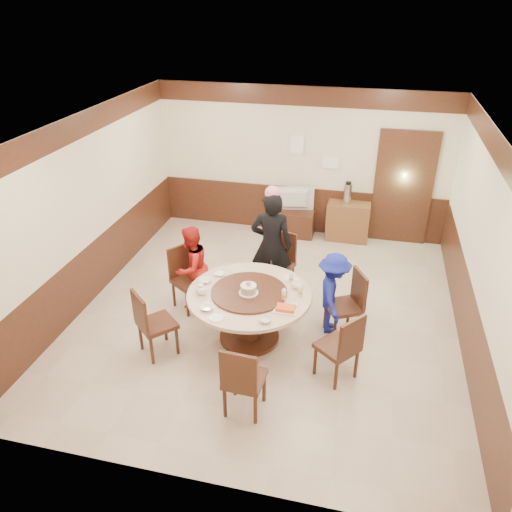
% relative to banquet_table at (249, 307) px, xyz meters
% --- Properties ---
extents(room, '(6.00, 6.04, 2.84)m').
position_rel_banquet_table_xyz_m(room, '(0.12, 0.68, 0.55)').
color(room, '#C6B29E').
rests_on(room, ground).
extents(banquet_table, '(1.66, 1.66, 0.78)m').
position_rel_banquet_table_xyz_m(banquet_table, '(0.00, 0.00, 0.00)').
color(banquet_table, '#3C1E12').
rests_on(banquet_table, ground).
extents(chair_0, '(0.60, 0.59, 0.97)m').
position_rel_banquet_table_xyz_m(chair_0, '(1.26, 0.42, -0.23)').
color(chair_0, '#3C1E12').
rests_on(chair_0, ground).
extents(chair_1, '(0.55, 0.55, 0.97)m').
position_rel_banquet_table_xyz_m(chair_1, '(0.15, 1.33, -0.23)').
color(chair_1, '#3C1E12').
rests_on(chair_1, ground).
extents(chair_2, '(0.62, 0.61, 0.97)m').
position_rel_banquet_table_xyz_m(chair_2, '(-1.08, 0.57, -0.23)').
color(chair_2, '#3C1E12').
rests_on(chair_2, ground).
extents(chair_3, '(0.62, 0.62, 0.97)m').
position_rel_banquet_table_xyz_m(chair_3, '(-1.12, -0.57, -0.23)').
color(chair_3, '#3C1E12').
rests_on(chair_3, ground).
extents(chair_4, '(0.46, 0.47, 0.97)m').
position_rel_banquet_table_xyz_m(chair_4, '(0.27, -1.31, -0.23)').
color(chair_4, '#3C1E12').
rests_on(chair_4, ground).
extents(chair_5, '(0.62, 0.62, 0.97)m').
position_rel_banquet_table_xyz_m(chair_5, '(1.25, -0.50, -0.23)').
color(chair_5, '#3C1E12').
rests_on(chair_5, ground).
extents(person_standing, '(0.67, 0.47, 1.73)m').
position_rel_banquet_table_xyz_m(person_standing, '(0.05, 1.20, 0.33)').
color(person_standing, black).
rests_on(person_standing, ground).
extents(person_red, '(0.67, 0.75, 1.29)m').
position_rel_banquet_table_xyz_m(person_red, '(-1.05, 0.64, 0.11)').
color(person_red, '#B31B17').
rests_on(person_red, ground).
extents(person_blue, '(0.59, 0.85, 1.22)m').
position_rel_banquet_table_xyz_m(person_blue, '(1.08, 0.46, 0.07)').
color(person_blue, navy).
rests_on(person_blue, ground).
extents(birthday_cake, '(0.26, 0.26, 0.18)m').
position_rel_banquet_table_xyz_m(birthday_cake, '(0.00, -0.05, 0.31)').
color(birthday_cake, white).
rests_on(birthday_cake, banquet_table).
extents(teapot_left, '(0.17, 0.15, 0.13)m').
position_rel_banquet_table_xyz_m(teapot_left, '(-0.61, -0.17, 0.28)').
color(teapot_left, white).
rests_on(teapot_left, banquet_table).
extents(teapot_right, '(0.17, 0.15, 0.13)m').
position_rel_banquet_table_xyz_m(teapot_right, '(0.59, 0.27, 0.28)').
color(teapot_right, white).
rests_on(teapot_right, banquet_table).
extents(bowl_0, '(0.15, 0.15, 0.04)m').
position_rel_banquet_table_xyz_m(bowl_0, '(-0.52, 0.36, 0.24)').
color(bowl_0, white).
rests_on(bowl_0, banquet_table).
extents(bowl_1, '(0.15, 0.15, 0.05)m').
position_rel_banquet_table_xyz_m(bowl_1, '(0.35, -0.58, 0.24)').
color(bowl_1, white).
rests_on(bowl_1, banquet_table).
extents(bowl_2, '(0.16, 0.16, 0.04)m').
position_rel_banquet_table_xyz_m(bowl_2, '(-0.43, -0.49, 0.24)').
color(bowl_2, white).
rests_on(bowl_2, banquet_table).
extents(bowl_3, '(0.14, 0.14, 0.04)m').
position_rel_banquet_table_xyz_m(bowl_3, '(0.63, -0.17, 0.24)').
color(bowl_3, white).
rests_on(bowl_3, banquet_table).
extents(bowl_4, '(0.17, 0.17, 0.04)m').
position_rel_banquet_table_xyz_m(bowl_4, '(-0.66, 0.13, 0.24)').
color(bowl_4, white).
rests_on(bowl_4, banquet_table).
extents(saucer_near, '(0.18, 0.18, 0.01)m').
position_rel_banquet_table_xyz_m(saucer_near, '(-0.25, -0.65, 0.22)').
color(saucer_near, white).
rests_on(saucer_near, banquet_table).
extents(saucer_far, '(0.18, 0.18, 0.01)m').
position_rel_banquet_table_xyz_m(saucer_far, '(0.45, 0.50, 0.22)').
color(saucer_far, white).
rests_on(saucer_far, banquet_table).
extents(shrimp_platter, '(0.30, 0.20, 0.06)m').
position_rel_banquet_table_xyz_m(shrimp_platter, '(0.55, -0.29, 0.24)').
color(shrimp_platter, white).
rests_on(shrimp_platter, banquet_table).
extents(bottle_0, '(0.06, 0.06, 0.16)m').
position_rel_banquet_table_xyz_m(bottle_0, '(0.48, -0.07, 0.30)').
color(bottle_0, white).
rests_on(bottle_0, banquet_table).
extents(bottle_1, '(0.06, 0.06, 0.16)m').
position_rel_banquet_table_xyz_m(bottle_1, '(0.67, 0.07, 0.30)').
color(bottle_1, white).
rests_on(bottle_1, banquet_table).
extents(bottle_2, '(0.06, 0.06, 0.16)m').
position_rel_banquet_table_xyz_m(bottle_2, '(0.50, 0.38, 0.30)').
color(bottle_2, white).
rests_on(bottle_2, banquet_table).
extents(tv_stand, '(0.85, 0.45, 0.50)m').
position_rel_banquet_table_xyz_m(tv_stand, '(0.01, 3.41, -0.28)').
color(tv_stand, '#3C1E12').
rests_on(tv_stand, ground).
extents(television, '(0.81, 0.25, 0.46)m').
position_rel_banquet_table_xyz_m(television, '(0.01, 3.41, 0.20)').
color(television, gray).
rests_on(television, tv_stand).
extents(side_cabinet, '(0.80, 0.40, 0.75)m').
position_rel_banquet_table_xyz_m(side_cabinet, '(1.08, 3.44, -0.16)').
color(side_cabinet, brown).
rests_on(side_cabinet, ground).
extents(thermos, '(0.15, 0.15, 0.38)m').
position_rel_banquet_table_xyz_m(thermos, '(1.03, 3.44, 0.41)').
color(thermos, silver).
rests_on(thermos, side_cabinet).
extents(notice_left, '(0.25, 0.00, 0.35)m').
position_rel_banquet_table_xyz_m(notice_left, '(0.01, 3.62, 1.22)').
color(notice_left, white).
rests_on(notice_left, room).
extents(notice_right, '(0.30, 0.00, 0.22)m').
position_rel_banquet_table_xyz_m(notice_right, '(0.66, 3.62, 0.92)').
color(notice_right, white).
rests_on(notice_right, room).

